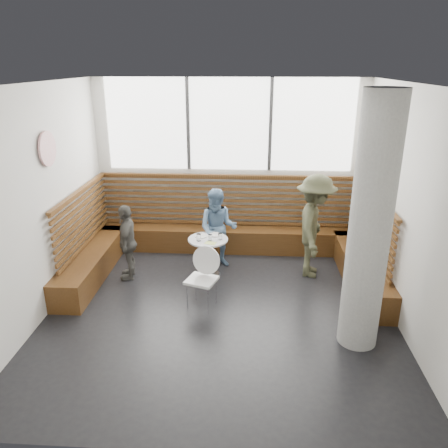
# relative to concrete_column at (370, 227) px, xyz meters

# --- Properties ---
(room) EXTENTS (5.00, 5.00, 3.20)m
(room) POSITION_rel_concrete_column_xyz_m (-1.85, 0.60, 0.00)
(room) COLOR silver
(room) RESTS_ON ground
(booth) EXTENTS (5.00, 2.50, 1.44)m
(booth) POSITION_rel_concrete_column_xyz_m (-1.85, 2.37, -1.19)
(booth) COLOR #442911
(booth) RESTS_ON ground
(concrete_column) EXTENTS (0.50, 0.50, 3.20)m
(concrete_column) POSITION_rel_concrete_column_xyz_m (0.00, 0.00, 0.00)
(concrete_column) COLOR gray
(concrete_column) RESTS_ON ground
(wall_art) EXTENTS (0.03, 0.50, 0.50)m
(wall_art) POSITION_rel_concrete_column_xyz_m (-4.31, 1.00, 0.70)
(wall_art) COLOR white
(wall_art) RESTS_ON room
(cafe_table) EXTENTS (0.67, 0.67, 0.69)m
(cafe_table) POSITION_rel_concrete_column_xyz_m (-2.13, 1.72, -1.11)
(cafe_table) COLOR silver
(cafe_table) RESTS_ON ground
(cafe_chair) EXTENTS (0.43, 0.42, 0.91)m
(cafe_chair) POSITION_rel_concrete_column_xyz_m (-2.13, 0.78, -1.07)
(cafe_chair) COLOR white
(cafe_chair) RESTS_ON ground
(adult_man) EXTENTS (0.85, 1.24, 1.76)m
(adult_man) POSITION_rel_concrete_column_xyz_m (-0.36, 1.90, -0.72)
(adult_man) COLOR #42442D
(adult_man) RESTS_ON ground
(child_back) EXTENTS (0.73, 0.59, 1.41)m
(child_back) POSITION_rel_concrete_column_xyz_m (-1.99, 2.16, -0.89)
(child_back) COLOR #5C7D9F
(child_back) RESTS_ON ground
(child_left) EXTENTS (0.41, 0.79, 1.29)m
(child_left) POSITION_rel_concrete_column_xyz_m (-3.46, 1.61, -0.96)
(child_left) COLOR #53514B
(child_left) RESTS_ON ground
(plate_near) EXTENTS (0.22, 0.22, 0.02)m
(plate_near) POSITION_rel_concrete_column_xyz_m (-2.26, 1.82, -0.91)
(plate_near) COLOR white
(plate_near) RESTS_ON cafe_table
(plate_far) EXTENTS (0.21, 0.21, 0.01)m
(plate_far) POSITION_rel_concrete_column_xyz_m (-2.02, 1.89, -0.91)
(plate_far) COLOR white
(plate_far) RESTS_ON cafe_table
(glass_left) EXTENTS (0.08, 0.08, 0.12)m
(glass_left) POSITION_rel_concrete_column_xyz_m (-2.27, 1.63, -0.85)
(glass_left) COLOR white
(glass_left) RESTS_ON cafe_table
(glass_mid) EXTENTS (0.07, 0.07, 0.11)m
(glass_mid) POSITION_rel_concrete_column_xyz_m (-2.08, 1.64, -0.86)
(glass_mid) COLOR white
(glass_mid) RESTS_ON cafe_table
(glass_right) EXTENTS (0.07, 0.07, 0.11)m
(glass_right) POSITION_rel_concrete_column_xyz_m (-1.92, 1.71, -0.86)
(glass_right) COLOR white
(glass_right) RESTS_ON cafe_table
(menu_card) EXTENTS (0.21, 0.17, 0.00)m
(menu_card) POSITION_rel_concrete_column_xyz_m (-2.07, 1.54, -0.91)
(menu_card) COLOR #A5C64C
(menu_card) RESTS_ON cafe_table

